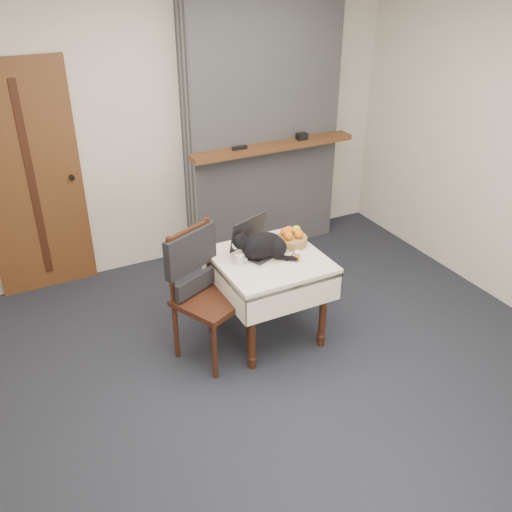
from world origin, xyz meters
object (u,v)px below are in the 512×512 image
at_px(chair, 200,277).
at_px(fruit_basket, 292,238).
at_px(cream_jar, 239,259).
at_px(laptop, 257,244).
at_px(cat, 263,246).
at_px(side_table, 269,271).
at_px(pill_bottle, 297,256).
at_px(door, 32,182).

bearing_deg(chair, fruit_basket, -21.64).
height_order(cream_jar, chair, chair).
height_order(laptop, cat, laptop).
bearing_deg(side_table, fruit_basket, 24.08).
xyz_separation_m(cream_jar, pill_bottle, (0.40, -0.15, 0.00)).
height_order(cat, cream_jar, cat).
bearing_deg(laptop, pill_bottle, -74.51).
bearing_deg(door, fruit_basket, -41.50).
relative_size(fruit_basket, chair, 0.24).
distance_m(cat, chair, 0.51).
bearing_deg(chair, door, 95.59).
bearing_deg(side_table, cream_jar, 176.12).
distance_m(door, fruit_basket, 2.23).
relative_size(pill_bottle, chair, 0.08).
relative_size(cream_jar, fruit_basket, 0.33).
relative_size(cat, cream_jar, 5.64).
distance_m(side_table, cat, 0.22).
bearing_deg(door, chair, -59.80).
bearing_deg(side_table, cat, 156.76).
relative_size(laptop, fruit_basket, 1.84).
distance_m(door, pill_bottle, 2.33).
xyz_separation_m(door, cream_jar, (1.17, -1.56, -0.26)).
bearing_deg(fruit_basket, cat, -162.39).
height_order(door, pill_bottle, door).
xyz_separation_m(cat, fruit_basket, (0.29, 0.09, -0.05)).
bearing_deg(pill_bottle, side_table, 138.47).
relative_size(door, cat, 4.50).
distance_m(door, cat, 2.08).
bearing_deg(pill_bottle, chair, 163.11).
height_order(side_table, laptop, laptop).
relative_size(door, fruit_basket, 8.36).
xyz_separation_m(cream_jar, chair, (-0.29, 0.06, -0.09)).
bearing_deg(cream_jar, pill_bottle, -21.13).
bearing_deg(door, cat, -48.83).
distance_m(side_table, pill_bottle, 0.26).
bearing_deg(cat, door, 148.36).
relative_size(laptop, cream_jar, 5.59).
height_order(laptop, fruit_basket, laptop).
bearing_deg(door, pill_bottle, -47.68).
bearing_deg(side_table, chair, 172.33).
distance_m(laptop, cream_jar, 0.23).
height_order(side_table, cat, cat).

